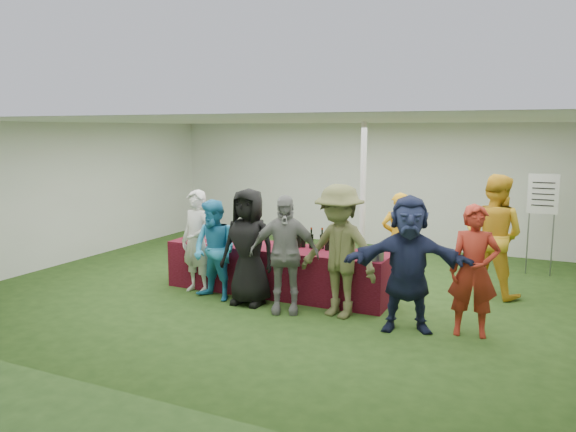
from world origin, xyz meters
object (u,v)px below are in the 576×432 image
at_px(staff_back, 494,236).
at_px(customer_3, 284,254).
at_px(wine_list_sign, 543,202).
at_px(customer_5, 408,264).
at_px(dump_bucket, 375,254).
at_px(staff_pourer, 399,239).
at_px(customer_0, 197,242).
at_px(customer_4, 339,251).
at_px(customer_1, 215,250).
at_px(customer_6, 474,271).
at_px(serving_table, 277,270).
at_px(customer_2, 248,247).

relative_size(staff_back, customer_3, 1.13).
relative_size(wine_list_sign, customer_5, 1.03).
distance_m(dump_bucket, staff_pourer, 1.51).
relative_size(customer_0, customer_4, 0.89).
relative_size(wine_list_sign, customer_3, 1.07).
height_order(dump_bucket, staff_pourer, staff_pourer).
height_order(staff_pourer, customer_1, staff_pourer).
bearing_deg(wine_list_sign, customer_6, -100.61).
bearing_deg(dump_bucket, customer_4, -134.29).
bearing_deg(customer_1, customer_0, 167.15).
bearing_deg(serving_table, customer_5, -18.36).
relative_size(wine_list_sign, customer_0, 1.10).
xyz_separation_m(dump_bucket, customer_2, (-1.78, -0.43, 0.02)).
bearing_deg(customer_5, staff_back, 51.07).
relative_size(customer_1, customer_6, 0.92).
distance_m(customer_1, customer_6, 3.73).
bearing_deg(customer_6, customer_2, 171.23).
bearing_deg(customer_4, customer_1, -164.16).
distance_m(wine_list_sign, staff_pourer, 2.76).
xyz_separation_m(serving_table, customer_2, (-0.13, -0.65, 0.49)).
height_order(customer_1, customer_5, customer_5).
bearing_deg(wine_list_sign, dump_bucket, -122.48).
bearing_deg(customer_0, customer_2, 2.11).
distance_m(staff_pourer, customer_2, 2.61).
bearing_deg(wine_list_sign, staff_back, -110.66).
distance_m(customer_1, customer_3, 1.21).
bearing_deg(customer_2, serving_table, 76.87).
distance_m(customer_0, customer_2, 1.05).
height_order(customer_0, customer_1, customer_0).
distance_m(staff_back, customer_2, 3.78).
height_order(staff_pourer, customer_4, customer_4).
xyz_separation_m(customer_3, customer_4, (0.76, 0.15, 0.08)).
bearing_deg(staff_pourer, customer_2, 33.27).
height_order(customer_2, customer_5, customer_5).
xyz_separation_m(customer_3, customer_6, (2.53, 0.19, -0.01)).
xyz_separation_m(customer_4, customer_5, (0.99, -0.13, -0.04)).
xyz_separation_m(wine_list_sign, customer_4, (-2.44, -3.62, -0.40)).
height_order(customer_0, customer_5, customer_5).
height_order(serving_table, wine_list_sign, wine_list_sign).
height_order(wine_list_sign, customer_2, wine_list_sign).
bearing_deg(wine_list_sign, customer_4, -123.96).
bearing_deg(serving_table, customer_2, -101.61).
bearing_deg(customer_3, customer_4, -9.22).
bearing_deg(customer_4, customer_2, -164.90).
bearing_deg(serving_table, customer_4, -25.97).
xyz_separation_m(wine_list_sign, customer_6, (-0.67, -3.59, -0.48)).
relative_size(customer_2, customer_4, 0.94).
bearing_deg(customer_6, customer_0, 168.56).
bearing_deg(dump_bucket, wine_list_sign, 57.52).
bearing_deg(customer_5, staff_pourer, 90.17).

